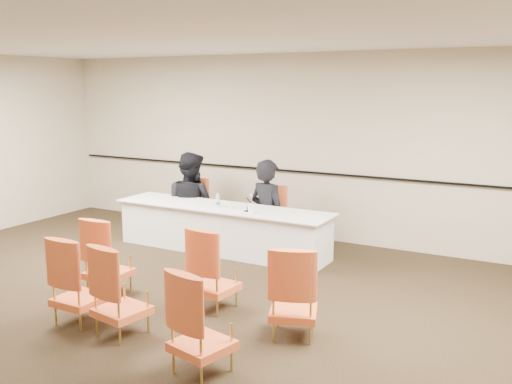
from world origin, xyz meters
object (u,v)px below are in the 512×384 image
Objects in this scene: panelist_main_chair at (268,217)px; panelist_second at (191,208)px; aud_chair_back_mid at (121,290)px; panelist_second_chair at (191,208)px; aud_chair_front_right at (294,291)px; aud_chair_front_mid at (214,268)px; panelist_main at (268,219)px; microphone at (247,203)px; water_bottle at (218,200)px; aud_chair_back_left at (79,279)px; coffee_cup at (251,208)px; panel_table at (222,229)px; drinking_glass at (231,205)px; aud_chair_back_right at (202,321)px; aud_chair_front_left at (108,255)px.

panelist_second is at bearing -180.00° from panelist_main_chair.
panelist_second_chair is at bearing 124.44° from aud_chair_back_mid.
aud_chair_front_right is at bearing -57.47° from panelist_main_chair.
panelist_second reaches higher than aud_chair_front_mid.
aud_chair_front_right is (1.73, -2.73, 0.00)m from panelist_main_chair.
microphone is at bearing 107.18° from panelist_main.
panelist_second_chair is 4.57× the size of water_bottle.
microphone is (0.02, -0.67, 0.34)m from panelist_main_chair.
aud_chair_back_mid is (1.66, -3.54, 0.00)m from panelist_second.
panelist_second is 4.20m from aud_chair_front_right.
aud_chair_front_right is at bearing 20.75° from aud_chair_back_left.
coffee_cup is (0.10, -0.70, 0.31)m from panelist_main.
panel_table is 34.65× the size of drinking_glass.
panel_table is at bearing 163.83° from coffee_cup.
panelist_main is at bearing 97.98° from coffee_cup.
panelist_second is at bearing 150.98° from panel_table.
aud_chair_back_left is at bearing 98.92° from panelist_main.
coffee_cup is 2.87m from aud_chair_back_left.
aud_chair_front_mid and aud_chair_back_left have the same top height.
water_bottle is 1.58× the size of coffee_cup.
aud_chair_back_left is at bearing 179.91° from aud_chair_front_right.
aud_chair_back_mid is (0.20, -3.54, 0.02)m from panelist_main.
panelist_second_chair and aud_chair_back_mid have the same top height.
water_bottle is 0.22× the size of aud_chair_front_mid.
panelist_main_chair and panelist_second_chair have the same top height.
aud_chair_back_mid is 1.00× the size of aud_chair_back_right.
aud_chair_front_right is (3.19, -2.74, 0.00)m from panelist_second_chair.
drinking_glass is 0.76× the size of coffee_cup.
panelist_main_chair is (0.00, 0.00, 0.02)m from panelist_main.
aud_chair_back_right reaches higher than panel_table.
drinking_glass is (0.19, -0.06, 0.40)m from panel_table.
aud_chair_front_left is at bearing -101.19° from drinking_glass.
panelist_second reaches higher than aud_chair_back_mid.
aud_chair_back_right is at bearing -8.34° from aud_chair_back_left.
aud_chair_back_right is (1.33, -3.12, -0.34)m from microphone.
aud_chair_front_mid is (0.54, -1.81, -0.28)m from coffee_cup.
panelist_second reaches higher than water_bottle.
aud_chair_back_right reaches higher than water_bottle.
aud_chair_back_left is at bearing -172.63° from aud_chair_back_mid.
aud_chair_back_mid is at bearing 121.07° from panelist_second.
aud_chair_front_left is at bearing -112.51° from coffee_cup.
panel_table is 14.02× the size of microphone.
panelist_main is 0.77m from microphone.
aud_chair_front_left is (-0.23, -2.19, 0.13)m from panel_table.
panelist_second is 2.82m from aud_chair_front_left.
aud_chair_back_mid is at bearing -87.88° from coffee_cup.
panelist_second_chair reaches higher than drinking_glass.
aud_chair_front_mid and aud_chair_back_right have the same top height.
aud_chair_back_mid and aud_chair_back_right have the same top height.
panelist_second is 9.03× the size of water_bottle.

